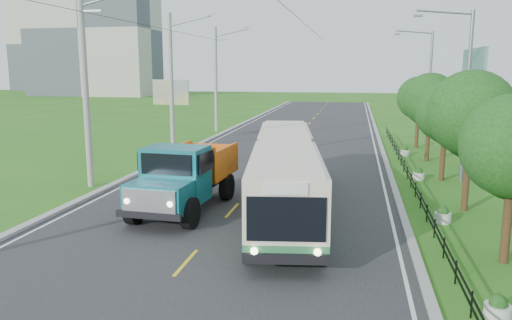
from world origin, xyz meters
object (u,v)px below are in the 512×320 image
(planter_front, at_px, (498,309))
(bus, at_px, (285,168))
(streetlight_far, at_px, (428,83))
(planter_far, at_px, (405,152))
(planter_mid, at_px, (419,175))
(pole_mid, at_px, (172,82))
(dump_truck, at_px, (185,173))
(tree_back, at_px, (419,100))
(tree_third, at_px, (472,118))
(pole_far, at_px, (216,79))
(planter_near, at_px, (443,216))
(streetlight_mid, at_px, (464,90))
(pole_near, at_px, (86,88))
(billboard_right, at_px, (473,80))
(tree_fifth, at_px, (431,103))
(billboard_left, at_px, (171,96))
(tree_fourth, at_px, (446,115))

(planter_front, height_order, bus, bus)
(streetlight_far, relative_size, planter_far, 13.54)
(planter_mid, bearing_deg, pole_mid, 157.46)
(dump_truck, bearing_deg, tree_back, 63.50)
(pole_mid, distance_m, planter_mid, 18.88)
(tree_third, xyz_separation_m, streetlight_far, (0.79, 19.86, 0.92))
(tree_third, relative_size, dump_truck, 0.85)
(tree_back, bearing_deg, pole_far, 159.26)
(planter_mid, relative_size, dump_truck, 0.09)
(planter_near, bearing_deg, streetlight_mid, 75.68)
(pole_near, height_order, planter_mid, pole_near)
(tree_third, height_order, tree_back, tree_third)
(planter_front, height_order, billboard_right, billboard_right)
(planter_far, bearing_deg, tree_third, -84.82)
(tree_fifth, relative_size, planter_mid, 8.66)
(pole_mid, distance_m, pole_far, 12.00)
(tree_back, bearing_deg, billboard_left, -173.69)
(tree_third, xyz_separation_m, planter_front, (-1.26, -10.14, -3.70))
(tree_third, bearing_deg, planter_far, 95.18)
(pole_far, height_order, dump_truck, pole_far)
(pole_far, bearing_deg, planter_front, -64.28)
(tree_fifth, height_order, planter_front, tree_fifth)
(tree_fifth, xyz_separation_m, streetlight_far, (0.79, 7.86, 1.05))
(planter_far, height_order, dump_truck, dump_truck)
(tree_third, bearing_deg, pole_mid, 144.64)
(tree_fourth, relative_size, tree_fifth, 0.93)
(tree_third, height_order, planter_front, tree_third)
(planter_far, relative_size, dump_truck, 0.09)
(planter_front, relative_size, planter_mid, 1.00)
(pole_mid, distance_m, bus, 17.88)
(tree_back, relative_size, planter_mid, 8.21)
(tree_fifth, bearing_deg, planter_near, -95.08)
(pole_near, bearing_deg, streetlight_mid, 14.81)
(tree_fifth, bearing_deg, bus, -120.07)
(tree_third, distance_m, tree_back, 18.00)
(planter_far, bearing_deg, billboard_right, -28.39)
(pole_far, xyz_separation_m, bus, (10.42, -26.15, -3.30))
(planter_front, relative_size, billboard_right, 0.09)
(pole_far, distance_m, dump_truck, 28.18)
(pole_near, xyz_separation_m, tree_fifth, (18.12, 11.14, -1.24))
(pole_near, height_order, bus, pole_near)
(streetlight_far, relative_size, bus, 0.58)
(pole_mid, height_order, bus, pole_mid)
(streetlight_far, bearing_deg, bus, -111.85)
(dump_truck, bearing_deg, planter_front, -32.57)
(tree_third, relative_size, tree_back, 1.09)
(tree_fifth, height_order, billboard_left, tree_fifth)
(pole_mid, height_order, planter_front, pole_mid)
(pole_near, distance_m, planter_front, 20.70)
(pole_near, bearing_deg, tree_third, -2.71)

